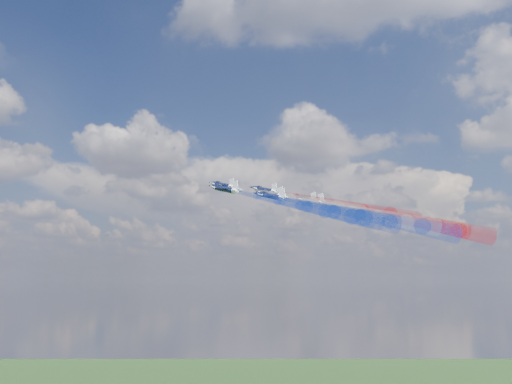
% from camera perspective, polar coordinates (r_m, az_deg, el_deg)
% --- Properties ---
extents(jet_lead, '(17.24, 15.93, 7.14)m').
position_cam_1_polar(jet_lead, '(191.81, -3.33, 0.70)').
color(jet_lead, black).
extents(trail_lead, '(46.93, 27.19, 16.95)m').
position_cam_1_polar(trail_lead, '(169.21, 3.48, -0.67)').
color(trail_lead, white).
extents(jet_inner_left, '(17.24, 15.93, 7.14)m').
position_cam_1_polar(jet_inner_left, '(177.24, -3.10, 0.24)').
color(jet_inner_left, black).
extents(trail_inner_left, '(46.93, 27.19, 16.95)m').
position_cam_1_polar(trail_inner_left, '(154.88, 4.37, -1.33)').
color(trail_inner_left, blue).
extents(jet_inner_right, '(17.24, 15.93, 7.14)m').
position_cam_1_polar(jet_inner_right, '(188.79, 0.79, 0.23)').
color(jet_inner_right, black).
extents(trail_inner_right, '(46.93, 27.19, 16.95)m').
position_cam_1_polar(trail_inner_right, '(167.94, 8.21, -1.21)').
color(trail_inner_right, red).
extents(jet_outer_left, '(17.24, 15.93, 7.14)m').
position_cam_1_polar(jet_outer_left, '(163.75, -3.14, 0.33)').
color(jet_outer_left, black).
extents(trail_outer_left, '(46.93, 27.19, 16.95)m').
position_cam_1_polar(trail_outer_left, '(141.51, 5.03, -1.37)').
color(trail_outer_left, blue).
extents(jet_center_third, '(17.24, 15.93, 7.14)m').
position_cam_1_polar(jet_center_third, '(177.65, 1.34, -0.17)').
color(jet_center_third, black).
extents(trail_center_third, '(46.93, 27.19, 16.95)m').
position_cam_1_polar(trail_center_third, '(157.18, 9.36, -1.77)').
color(trail_center_third, white).
extents(jet_outer_right, '(17.24, 15.93, 7.14)m').
position_cam_1_polar(jet_outer_right, '(188.90, 4.61, -0.65)').
color(jet_outer_right, black).
extents(trail_outer_right, '(46.93, 27.19, 16.95)m').
position_cam_1_polar(trail_outer_right, '(169.80, 12.44, -2.19)').
color(trail_outer_right, red).
extents(jet_rear_left, '(17.24, 15.93, 7.14)m').
position_cam_1_polar(jet_rear_left, '(163.66, 1.41, -0.40)').
color(jet_rear_left, black).
extents(trail_rear_left, '(46.93, 27.19, 16.95)m').
position_cam_1_polar(trail_rear_left, '(143.40, 10.21, -2.19)').
color(trail_rear_left, blue).
extents(jet_rear_right, '(17.24, 15.93, 7.14)m').
position_cam_1_polar(jet_rear_right, '(175.30, 5.23, -0.82)').
color(jet_rear_right, black).
extents(trail_rear_right, '(46.93, 27.19, 16.95)m').
position_cam_1_polar(trail_rear_right, '(156.64, 13.81, -2.50)').
color(trail_rear_right, red).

